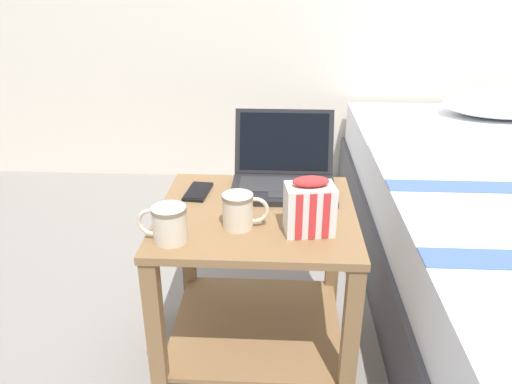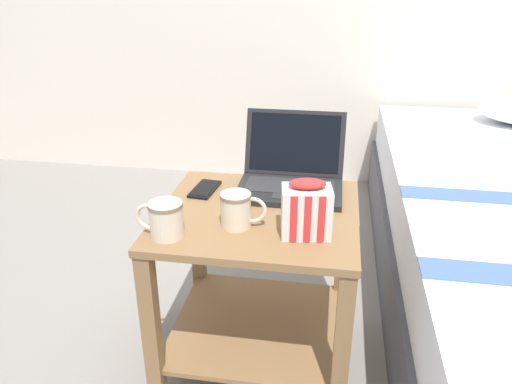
# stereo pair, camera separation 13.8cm
# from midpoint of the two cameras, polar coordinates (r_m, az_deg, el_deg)

# --- Properties ---
(ground_plane) EXTENTS (8.00, 8.00, 0.00)m
(ground_plane) POSITION_cam_midpoint_polar(r_m,az_deg,el_deg) (1.78, -2.28, -18.53)
(ground_plane) COLOR gray
(bedside_table) EXTENTS (0.58, 0.54, 0.56)m
(bedside_table) POSITION_cam_midpoint_polar(r_m,az_deg,el_deg) (1.56, -2.50, -8.88)
(bedside_table) COLOR olive
(bedside_table) RESTS_ON ground_plane
(laptop) EXTENTS (0.33, 0.30, 0.22)m
(laptop) POSITION_cam_midpoint_polar(r_m,az_deg,el_deg) (1.60, 0.70, 2.12)
(laptop) COLOR black
(laptop) RESTS_ON bedside_table
(mug_front_left) EXTENTS (0.13, 0.09, 0.10)m
(mug_front_left) POSITION_cam_midpoint_polar(r_m,az_deg,el_deg) (1.35, -4.89, -2.04)
(mug_front_left) COLOR beige
(mug_front_left) RESTS_ON bedside_table
(mug_front_right) EXTENTS (0.13, 0.09, 0.10)m
(mug_front_right) POSITION_cam_midpoint_polar(r_m,az_deg,el_deg) (1.31, -12.99, -3.46)
(mug_front_right) COLOR beige
(mug_front_right) RESTS_ON bedside_table
(snack_bag) EXTENTS (0.14, 0.10, 0.16)m
(snack_bag) POSITION_cam_midpoint_polar(r_m,az_deg,el_deg) (1.31, 3.16, -1.82)
(snack_bag) COLOR silver
(snack_bag) RESTS_ON bedside_table
(cell_phone) EXTENTS (0.08, 0.14, 0.01)m
(cell_phone) POSITION_cam_midpoint_polar(r_m,az_deg,el_deg) (1.59, -9.14, 0.00)
(cell_phone) COLOR black
(cell_phone) RESTS_ON bedside_table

